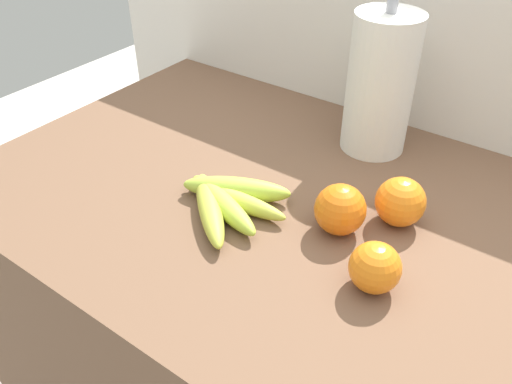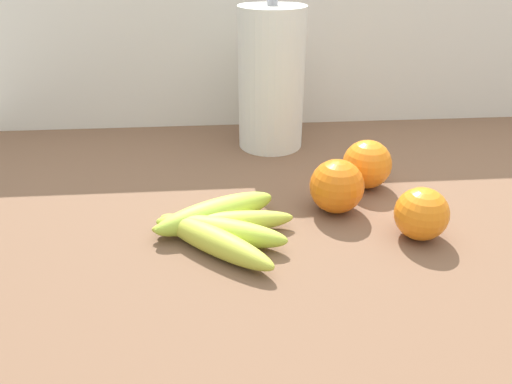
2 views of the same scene
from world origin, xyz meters
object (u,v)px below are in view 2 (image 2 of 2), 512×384
banana_bunch (218,226)px  orange_back_right (337,186)px  orange_back_left (367,164)px  paper_towel_roll (271,79)px  orange_center (421,214)px

banana_bunch → orange_back_right: bearing=19.0°
banana_bunch → orange_back_left: 0.28m
banana_bunch → orange_back_right: (0.18, 0.06, 0.02)m
banana_bunch → paper_towel_roll: size_ratio=0.70×
orange_center → paper_towel_roll: (-0.17, 0.35, 0.10)m
orange_center → orange_back_left: 0.16m
orange_back_left → paper_towel_roll: 0.25m
orange_back_right → orange_back_left: orange_back_right is taller
banana_bunch → orange_center: (0.28, -0.02, 0.02)m
orange_back_right → orange_back_left: size_ratio=1.02×
paper_towel_roll → orange_center: bearing=-64.1°
banana_bunch → orange_back_left: bearing=28.9°
paper_towel_roll → orange_back_left: bearing=-54.3°
orange_back_right → paper_towel_roll: 0.29m
banana_bunch → orange_center: orange_center is taller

